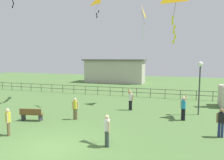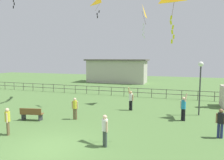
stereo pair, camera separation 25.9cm
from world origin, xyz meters
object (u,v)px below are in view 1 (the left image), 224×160
(kite_5, at_px, (141,12))
(kite_1, at_px, (100,2))
(park_bench, at_px, (31,114))
(lamppost, at_px, (200,76))
(person_2, at_px, (107,128))
(person_3, at_px, (183,106))
(person_4, at_px, (75,107))
(person_1, at_px, (221,121))
(person_0, at_px, (8,120))
(person_5, at_px, (130,99))

(kite_5, bearing_deg, kite_1, -150.48)
(park_bench, xyz_separation_m, kite_5, (6.05, 7.33, 7.66))
(lamppost, height_order, person_2, lamppost)
(person_2, relative_size, person_3, 0.82)
(park_bench, height_order, person_2, person_2)
(lamppost, relative_size, person_3, 2.08)
(lamppost, height_order, person_4, lamppost)
(person_4, bearing_deg, person_2, -45.66)
(lamppost, bearing_deg, person_1, -80.92)
(person_0, bearing_deg, kite_5, 61.07)
(park_bench, relative_size, kite_1, 0.88)
(person_2, relative_size, kite_5, 0.52)
(park_bench, relative_size, kite_5, 0.52)
(person_1, distance_m, person_5, 7.18)
(person_5, bearing_deg, kite_5, 82.40)
(person_4, xyz_separation_m, kite_5, (3.39, 6.19, 7.26))
(lamppost, distance_m, person_3, 2.86)
(person_3, xyz_separation_m, kite_1, (-6.81, 2.42, 7.84))
(person_5, relative_size, kite_5, 0.62)
(person_2, height_order, person_4, person_2)
(kite_5, bearing_deg, person_0, -118.93)
(person_2, bearing_deg, kite_1, 112.33)
(park_bench, xyz_separation_m, person_1, (11.48, 0.50, 0.43))
(person_2, bearing_deg, person_4, 134.34)
(person_4, xyz_separation_m, kite_1, (0.20, 4.38, 7.93))
(person_3, height_order, kite_1, kite_1)
(park_bench, xyz_separation_m, person_4, (2.65, 1.14, 0.39))
(park_bench, xyz_separation_m, person_2, (6.10, -2.39, 0.42))
(lamppost, relative_size, person_0, 2.63)
(lamppost, distance_m, person_0, 12.83)
(person_1, distance_m, kite_5, 11.33)
(person_3, xyz_separation_m, person_5, (-3.97, 1.66, -0.03))
(person_2, distance_m, person_3, 6.55)
(lamppost, height_order, person_3, lamppost)
(person_1, bearing_deg, lamppost, 99.08)
(person_5, xyz_separation_m, kite_1, (-2.85, 0.76, 7.87))
(park_bench, bearing_deg, lamppost, 24.34)
(person_0, bearing_deg, person_1, 15.82)
(person_4, height_order, kite_1, kite_1)
(person_3, bearing_deg, person_4, -164.40)
(kite_1, xyz_separation_m, kite_5, (3.19, 1.81, -0.67))
(lamppost, relative_size, person_4, 2.63)
(kite_1, bearing_deg, person_3, -19.58)
(park_bench, distance_m, person_3, 10.16)
(park_bench, bearing_deg, person_3, 17.78)
(person_0, relative_size, kite_5, 0.50)
(person_2, distance_m, person_4, 4.94)
(person_5, bearing_deg, person_1, -36.42)
(person_4, bearing_deg, person_1, -4.17)
(park_bench, height_order, kite_5, kite_5)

